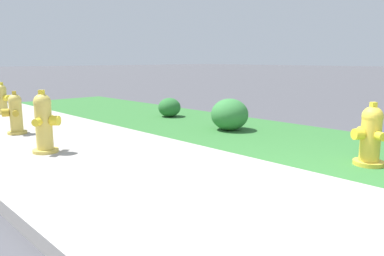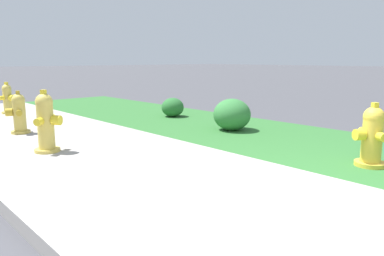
% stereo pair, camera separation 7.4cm
% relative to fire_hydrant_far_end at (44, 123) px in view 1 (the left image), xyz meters
% --- Properties ---
extents(ground_plane, '(120.00, 120.00, 0.00)m').
position_rel_fire_hydrant_far_end_xyz_m(ground_plane, '(3.15, 0.39, -0.37)').
color(ground_plane, '#424247').
extents(sidewalk_pavement, '(18.00, 2.47, 0.01)m').
position_rel_fire_hydrant_far_end_xyz_m(sidewalk_pavement, '(3.15, 0.39, -0.37)').
color(sidewalk_pavement, '#9E9993').
rests_on(sidewalk_pavement, ground).
extents(fire_hydrant_far_end, '(0.34, 0.35, 0.77)m').
position_rel_fire_hydrant_far_end_xyz_m(fire_hydrant_far_end, '(0.00, 0.00, 0.00)').
color(fire_hydrant_far_end, gold).
rests_on(fire_hydrant_far_end, ground).
extents(fire_hydrant_at_driveway, '(0.37, 0.34, 0.66)m').
position_rel_fire_hydrant_far_end_xyz_m(fire_hydrant_at_driveway, '(-1.45, 0.15, -0.06)').
color(fire_hydrant_at_driveway, gold).
rests_on(fire_hydrant_at_driveway, ground).
extents(fire_hydrant_near_corner, '(0.33, 0.36, 0.66)m').
position_rel_fire_hydrant_far_end_xyz_m(fire_hydrant_near_corner, '(-3.81, 0.69, -0.06)').
color(fire_hydrant_near_corner, gold).
rests_on(fire_hydrant_near_corner, ground).
extents(fire_hydrant_across_street, '(0.38, 0.36, 0.69)m').
position_rel_fire_hydrant_far_end_xyz_m(fire_hydrant_across_street, '(2.93, 2.32, -0.05)').
color(fire_hydrant_across_street, gold).
rests_on(fire_hydrant_across_street, ground).
extents(shrub_bush_far_verge, '(0.60, 0.60, 0.51)m').
position_rel_fire_hydrant_far_end_xyz_m(shrub_bush_far_verge, '(0.55, 2.77, -0.12)').
color(shrub_bush_far_verge, '#337538').
rests_on(shrub_bush_far_verge, ground).
extents(shrub_bush_near_lamp, '(0.44, 0.44, 0.38)m').
position_rel_fire_hydrant_far_end_xyz_m(shrub_bush_near_lamp, '(-1.20, 2.98, -0.18)').
color(shrub_bush_near_lamp, '#28662D').
rests_on(shrub_bush_near_lamp, ground).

